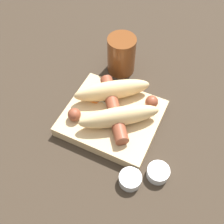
{
  "coord_description": "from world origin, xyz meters",
  "views": [
    {
      "loc": [
        -0.16,
        0.33,
        0.56
      ],
      "look_at": [
        0.0,
        0.0,
        0.04
      ],
      "focal_mm": 45.0,
      "sensor_mm": 36.0,
      "label": 1
    }
  ],
  "objects_px": {
    "sausage": "(114,108)",
    "drink_glass": "(121,55)",
    "bread_roll": "(116,103)",
    "condiment_cup_far": "(158,173)",
    "food_tray": "(112,118)",
    "condiment_cup_near": "(130,180)"
  },
  "relations": [
    {
      "from": "condiment_cup_near",
      "to": "drink_glass",
      "type": "height_order",
      "value": "drink_glass"
    },
    {
      "from": "condiment_cup_near",
      "to": "condiment_cup_far",
      "type": "distance_m",
      "value": 0.06
    },
    {
      "from": "food_tray",
      "to": "sausage",
      "type": "bearing_deg",
      "value": -90.31
    },
    {
      "from": "food_tray",
      "to": "condiment_cup_near",
      "type": "distance_m",
      "value": 0.15
    },
    {
      "from": "sausage",
      "to": "food_tray",
      "type": "bearing_deg",
      "value": 89.69
    },
    {
      "from": "condiment_cup_far",
      "to": "drink_glass",
      "type": "xyz_separation_m",
      "value": [
        0.2,
        -0.25,
        0.04
      ]
    },
    {
      "from": "sausage",
      "to": "bread_roll",
      "type": "bearing_deg",
      "value": -100.42
    },
    {
      "from": "bread_roll",
      "to": "condiment_cup_near",
      "type": "distance_m",
      "value": 0.17
    },
    {
      "from": "bread_roll",
      "to": "sausage",
      "type": "relative_size",
      "value": 1.22
    },
    {
      "from": "condiment_cup_near",
      "to": "drink_glass",
      "type": "bearing_deg",
      "value": -62.31
    },
    {
      "from": "sausage",
      "to": "condiment_cup_far",
      "type": "relative_size",
      "value": 3.71
    },
    {
      "from": "bread_roll",
      "to": "condiment_cup_far",
      "type": "xyz_separation_m",
      "value": [
        -0.14,
        0.1,
        -0.04
      ]
    },
    {
      "from": "sausage",
      "to": "drink_glass",
      "type": "bearing_deg",
      "value": -71.72
    },
    {
      "from": "food_tray",
      "to": "condiment_cup_near",
      "type": "xyz_separation_m",
      "value": [
        -0.1,
        0.12,
        -0.0
      ]
    },
    {
      "from": "food_tray",
      "to": "bread_roll",
      "type": "bearing_deg",
      "value": -95.03
    },
    {
      "from": "food_tray",
      "to": "drink_glass",
      "type": "bearing_deg",
      "value": -72.61
    },
    {
      "from": "drink_glass",
      "to": "bread_roll",
      "type": "bearing_deg",
      "value": 109.57
    },
    {
      "from": "food_tray",
      "to": "drink_glass",
      "type": "xyz_separation_m",
      "value": [
        0.05,
        -0.17,
        0.04
      ]
    },
    {
      "from": "food_tray",
      "to": "condiment_cup_far",
      "type": "distance_m",
      "value": 0.17
    },
    {
      "from": "food_tray",
      "to": "bread_roll",
      "type": "distance_m",
      "value": 0.04
    },
    {
      "from": "bread_roll",
      "to": "condiment_cup_far",
      "type": "bearing_deg",
      "value": 145.77
    },
    {
      "from": "drink_glass",
      "to": "condiment_cup_near",
      "type": "bearing_deg",
      "value": 117.69
    }
  ]
}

